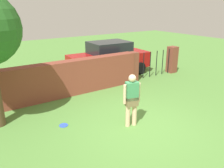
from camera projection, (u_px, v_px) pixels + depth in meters
ground_plane at (138, 127)px, 6.96m from camera, size 40.00×40.00×0.00m
brick_wall at (48, 82)px, 8.74m from camera, size 8.05×0.50×1.41m
person at (132, 98)px, 6.74m from camera, size 0.53×0.29×1.62m
fence_gate at (153, 63)px, 11.65m from camera, size 3.18×0.44×1.40m
car at (109, 58)px, 11.95m from camera, size 4.25×2.03×1.72m
frisbee_blue at (64, 125)px, 7.01m from camera, size 0.27×0.27×0.02m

